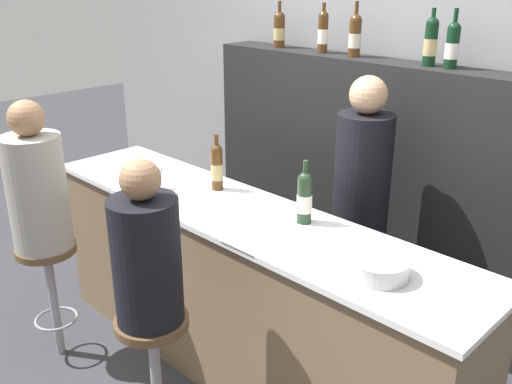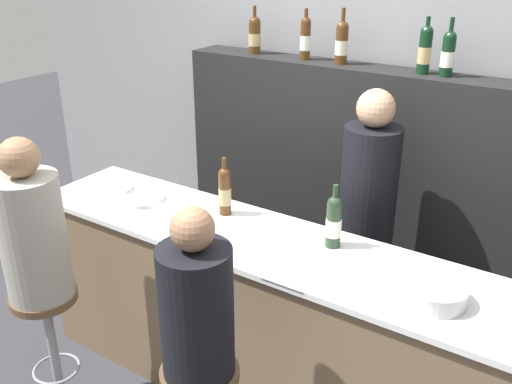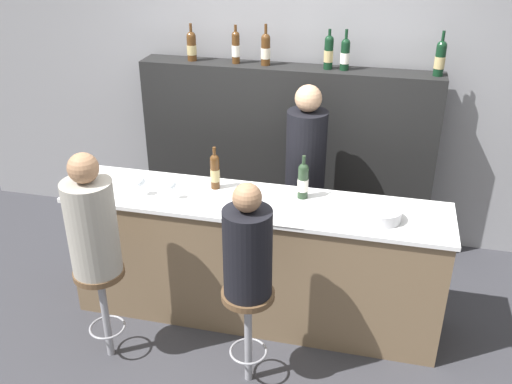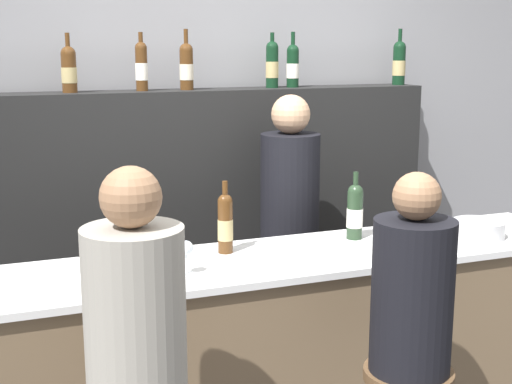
# 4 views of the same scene
# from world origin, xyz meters

# --- Properties ---
(wall_back) EXTENTS (6.40, 0.05, 2.60)m
(wall_back) POSITION_xyz_m (0.00, 1.68, 1.30)
(wall_back) COLOR gray
(wall_back) RESTS_ON ground_plane
(bar_counter) EXTENTS (2.69, 0.59, 0.98)m
(bar_counter) POSITION_xyz_m (0.00, 0.27, 0.49)
(bar_counter) COLOR brown
(bar_counter) RESTS_ON ground_plane
(back_bar_cabinet) EXTENTS (2.52, 0.28, 1.62)m
(back_bar_cabinet) POSITION_xyz_m (0.00, 1.45, 0.81)
(back_bar_cabinet) COLOR black
(back_bar_cabinet) RESTS_ON ground_plane
(wine_bottle_counter_0) EXTENTS (0.07, 0.07, 0.32)m
(wine_bottle_counter_0) POSITION_xyz_m (-0.32, 0.40, 1.12)
(wine_bottle_counter_0) COLOR #4C2D14
(wine_bottle_counter_0) RESTS_ON bar_counter
(wine_bottle_counter_1) EXTENTS (0.08, 0.08, 0.32)m
(wine_bottle_counter_1) POSITION_xyz_m (0.31, 0.40, 1.12)
(wine_bottle_counter_1) COLOR #233823
(wine_bottle_counter_1) RESTS_ON bar_counter
(wine_bottle_backbar_0) EXTENTS (0.08, 0.08, 0.31)m
(wine_bottle_backbar_0) POSITION_xyz_m (-0.83, 1.45, 1.75)
(wine_bottle_backbar_0) COLOR #4C2D14
(wine_bottle_backbar_0) RESTS_ON back_bar_cabinet
(wine_bottle_backbar_1) EXTENTS (0.07, 0.07, 0.32)m
(wine_bottle_backbar_1) POSITION_xyz_m (-0.44, 1.45, 1.76)
(wine_bottle_backbar_1) COLOR #4C2D14
(wine_bottle_backbar_1) RESTS_ON back_bar_cabinet
(wine_bottle_backbar_2) EXTENTS (0.08, 0.08, 0.33)m
(wine_bottle_backbar_2) POSITION_xyz_m (-0.19, 1.45, 1.76)
(wine_bottle_backbar_2) COLOR #4C2D14
(wine_bottle_backbar_2) RESTS_ON back_bar_cabinet
(wine_bottle_backbar_3) EXTENTS (0.07, 0.07, 0.32)m
(wine_bottle_backbar_3) POSITION_xyz_m (0.32, 1.45, 1.76)
(wine_bottle_backbar_3) COLOR black
(wine_bottle_backbar_3) RESTS_ON back_bar_cabinet
(wine_bottle_backbar_4) EXTENTS (0.07, 0.07, 0.32)m
(wine_bottle_backbar_4) POSITION_xyz_m (0.46, 1.45, 1.75)
(wine_bottle_backbar_4) COLOR black
(wine_bottle_backbar_4) RESTS_ON back_bar_cabinet
(wine_bottle_backbar_5) EXTENTS (0.08, 0.08, 0.34)m
(wine_bottle_backbar_5) POSITION_xyz_m (1.18, 1.45, 1.76)
(wine_bottle_backbar_5) COLOR black
(wine_bottle_backbar_5) RESTS_ON back_bar_cabinet
(wine_glass_0) EXTENTS (0.07, 0.07, 0.14)m
(wine_glass_0) POSITION_xyz_m (-0.80, 0.17, 1.08)
(wine_glass_0) COLOR silver
(wine_glass_0) RESTS_ON bar_counter
(wine_glass_1) EXTENTS (0.06, 0.06, 0.14)m
(wine_glass_1) POSITION_xyz_m (-0.56, 0.17, 1.08)
(wine_glass_1) COLOR silver
(wine_glass_1) RESTS_ON bar_counter
(metal_bowl) EXTENTS (0.25, 0.25, 0.08)m
(metal_bowl) POSITION_xyz_m (0.87, 0.21, 1.02)
(metal_bowl) COLOR #B7B7BC
(metal_bowl) RESTS_ON bar_counter
(tasting_menu) EXTENTS (0.21, 0.30, 0.00)m
(tasting_menu) POSITION_xyz_m (0.28, 0.12, 0.99)
(tasting_menu) COLOR white
(tasting_menu) RESTS_ON bar_counter
(guest_seated_left) EXTENTS (0.31, 0.31, 0.82)m
(guest_seated_left) POSITION_xyz_m (-0.88, -0.39, 1.07)
(guest_seated_left) COLOR gray
(guest_seated_left) RESTS_ON bar_stool_left
(guest_seated_right) EXTENTS (0.29, 0.29, 0.73)m
(guest_seated_right) POSITION_xyz_m (0.12, -0.39, 1.03)
(guest_seated_right) COLOR black
(guest_seated_right) RESTS_ON bar_stool_right
(bartender) EXTENTS (0.32, 0.32, 1.62)m
(bartender) POSITION_xyz_m (0.24, 0.99, 0.75)
(bartender) COLOR black
(bartender) RESTS_ON ground_plane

